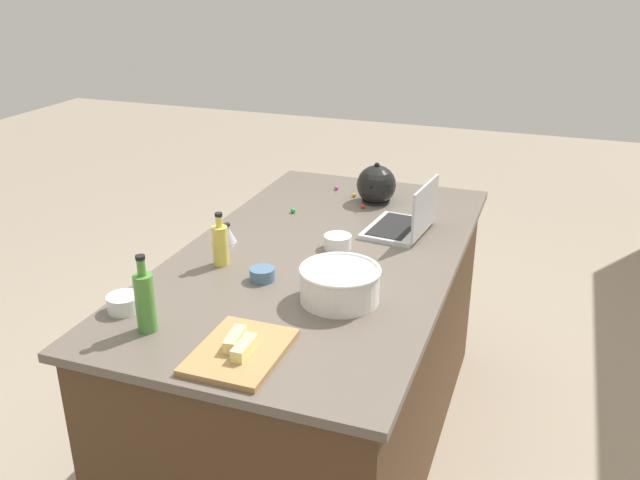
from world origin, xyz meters
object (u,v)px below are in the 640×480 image
Objects in this scene: kitchen_timer at (228,233)px; bottle_oil at (220,244)px; laptop at (406,222)px; mixing_bowl_large at (340,283)px; ramekin_medium at (124,303)px; kettle at (376,185)px; butter_stick_right at (244,348)px; cutting_board at (240,351)px; bottle_olive at (145,301)px; butter_stick_left at (235,339)px; ramekin_wide at (262,274)px; ramekin_small at (338,242)px.

bottle_oil is at bearing 20.74° from kitchen_timer.
kitchen_timer is at bearing -62.30° from laptop.
laptop is 0.66m from mixing_bowl_large.
laptop is 3.14× the size of ramekin_medium.
ramekin_medium is at bearing -4.73° from kitchen_timer.
kettle is 1.40m from butter_stick_right.
cutting_board is 0.47m from ramekin_medium.
mixing_bowl_large is at bearing 127.99° from bottle_olive.
kitchen_timer is (-0.74, -0.43, -0.00)m from butter_stick_right.
kitchen_timer is (-0.72, -0.41, 0.03)m from cutting_board.
ramekin_medium reaches higher than cutting_board.
laptop is 0.72m from kitchen_timer.
cutting_board is 0.04m from butter_stick_right.
ramekin_wide is (-0.44, -0.12, -0.01)m from butter_stick_left.
bottle_olive is at bearing -94.89° from cutting_board.
ramekin_small is 0.39m from ramekin_wide.
cutting_board is (0.03, 0.32, -0.09)m from bottle_olive.
mixing_bowl_large is 0.98m from kettle.
butter_stick_right is at bearing 33.30° from bottle_oil.
kitchen_timer reaches higher than ramekin_small.
mixing_bowl_large is (0.65, -0.07, 0.02)m from laptop.
ramekin_wide is at bearing -161.21° from butter_stick_right.
butter_stick_right is 0.86m from kitchen_timer.
kitchen_timer reaches higher than butter_stick_left.
laptop is at bearing 144.12° from ramekin_medium.
laptop is 3.02× the size of butter_stick_left.
bottle_oil reaches higher than kettle.
bottle_oil is 2.60× the size of kitchen_timer.
bottle_olive is 0.34m from cutting_board.
kettle is at bearing 179.43° from cutting_board.
bottle_olive reaches higher than butter_stick_right.
mixing_bowl_large is at bearing 154.73° from butter_stick_left.
butter_stick_left is 0.46m from ramekin_wide.
butter_stick_right is at bearing 18.79° from ramekin_wide.
bottle_olive is 1.39m from kettle.
kettle is at bearing -179.63° from butter_stick_right.
ramekin_medium is at bearing -34.27° from ramekin_small.
kettle is 0.57m from ramekin_small.
bottle_oil reaches higher than butter_stick_right.
ramekin_medium reaches higher than ramekin_wide.
cutting_board is 2.90× the size of butter_stick_left.
bottle_olive is at bearing 60.49° from ramekin_medium.
bottle_olive is 0.70m from kitchen_timer.
butter_stick_left is 0.81m from kitchen_timer.
ramekin_small is 1.21× the size of ramekin_wide.
mixing_bowl_large is 1.34× the size of bottle_oil.
laptop is 0.39m from kettle.
butter_stick_right is at bearing 82.52° from bottle_olive.
mixing_bowl_large is 2.55× the size of ramekin_medium.
butter_stick_right and ramekin_small have the same top height.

